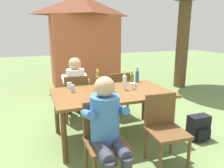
% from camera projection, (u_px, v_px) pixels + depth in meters
% --- Properties ---
extents(ground_plane, '(24.00, 24.00, 0.00)m').
position_uv_depth(ground_plane, '(112.00, 137.00, 3.40)').
color(ground_plane, '#6B844C').
extents(dining_table, '(1.74, 1.03, 0.75)m').
position_uv_depth(dining_table, '(112.00, 97.00, 3.24)').
color(dining_table, brown).
rests_on(dining_table, ground_plane).
extents(chair_near_left, '(0.44, 0.44, 0.87)m').
position_uv_depth(chair_near_left, '(104.00, 136.00, 2.41)').
color(chair_near_left, brown).
rests_on(chair_near_left, ground_plane).
extents(chair_far_left, '(0.47, 0.47, 0.87)m').
position_uv_depth(chair_far_left, '(76.00, 96.00, 3.89)').
color(chair_far_left, brown).
rests_on(chair_far_left, ground_plane).
extents(chair_far_right, '(0.47, 0.47, 0.87)m').
position_uv_depth(chair_far_right, '(117.00, 91.00, 4.16)').
color(chair_far_right, brown).
rests_on(chair_far_right, ground_plane).
extents(chair_near_right, '(0.46, 0.46, 0.87)m').
position_uv_depth(chair_near_right, '(164.00, 125.00, 2.67)').
color(chair_near_right, brown).
rests_on(chair_near_right, ground_plane).
extents(person_in_white_shirt, '(0.47, 0.62, 1.18)m').
position_uv_depth(person_in_white_shirt, '(107.00, 126.00, 2.27)').
color(person_in_white_shirt, '#3D70B2').
rests_on(person_in_white_shirt, ground_plane).
extents(person_in_plaid_shirt, '(0.47, 0.62, 1.18)m').
position_uv_depth(person_in_plaid_shirt, '(75.00, 85.00, 3.95)').
color(person_in_plaid_shirt, white).
rests_on(person_in_plaid_shirt, ground_plane).
extents(bottle_green, '(0.06, 0.06, 0.31)m').
position_uv_depth(bottle_green, '(97.00, 80.00, 3.38)').
color(bottle_green, '#287A38').
rests_on(bottle_green, dining_table).
extents(bottle_blue, '(0.06, 0.06, 0.27)m').
position_uv_depth(bottle_blue, '(137.00, 76.00, 3.81)').
color(bottle_blue, '#2D56A3').
rests_on(bottle_blue, dining_table).
extents(bottle_clear, '(0.06, 0.06, 0.30)m').
position_uv_depth(bottle_clear, '(125.00, 82.00, 3.30)').
color(bottle_clear, white).
rests_on(bottle_clear, dining_table).
extents(bottle_amber, '(0.06, 0.06, 0.31)m').
position_uv_depth(bottle_amber, '(98.00, 82.00, 3.22)').
color(bottle_amber, '#996019').
rests_on(bottle_amber, dining_table).
extents(bottle_olive, '(0.06, 0.06, 0.25)m').
position_uv_depth(bottle_olive, '(132.00, 79.00, 3.57)').
color(bottle_olive, '#566623').
rests_on(bottle_olive, dining_table).
extents(cup_white, '(0.08, 0.08, 0.10)m').
position_uv_depth(cup_white, '(132.00, 86.00, 3.35)').
color(cup_white, white).
rests_on(cup_white, dining_table).
extents(cup_steel, '(0.07, 0.07, 0.11)m').
position_uv_depth(cup_steel, '(73.00, 89.00, 3.18)').
color(cup_steel, '#B2B7BC').
rests_on(cup_steel, dining_table).
extents(cup_glass, '(0.08, 0.08, 0.09)m').
position_uv_depth(cup_glass, '(69.00, 85.00, 3.40)').
color(cup_glass, silver).
rests_on(cup_glass, dining_table).
extents(table_knife, '(0.04, 0.24, 0.01)m').
position_uv_depth(table_knife, '(116.00, 94.00, 3.11)').
color(table_knife, silver).
rests_on(table_knife, dining_table).
extents(backpack_by_near_side, '(0.33, 0.24, 0.38)m').
position_uv_depth(backpack_by_near_side, '(199.00, 128.00, 3.29)').
color(backpack_by_near_side, black).
rests_on(backpack_by_near_side, ground_plane).
extents(brick_kiosk, '(2.08, 1.66, 2.61)m').
position_uv_depth(brick_kiosk, '(83.00, 40.00, 6.27)').
color(brick_kiosk, '#B25638').
rests_on(brick_kiosk, ground_plane).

